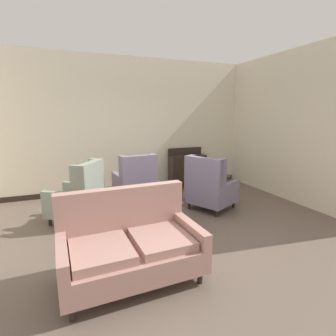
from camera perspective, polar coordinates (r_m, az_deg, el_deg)
The scene contains 12 objects.
ground at distance 4.33m, azimuth 0.16°, elevation -14.42°, with size 8.97×8.97×0.00m, color brown.
wall_back at distance 6.62m, azimuth -9.17°, elevation 9.15°, with size 6.56×0.08×3.27m, color beige.
wall_right at distance 6.45m, azimuth 24.72°, elevation 8.19°, with size 0.08×3.99×3.27m, color beige.
baseboard_back at distance 6.81m, azimuth -8.64°, elevation -4.19°, with size 6.40×0.03×0.12m, color black.
coffee_table at distance 4.46m, azimuth -1.47°, elevation -8.23°, with size 0.81×0.81×0.48m.
porcelain_vase at distance 4.37m, azimuth -1.85°, elevation -5.60°, with size 0.17×0.17×0.29m.
settee at distance 3.20m, azimuth -8.29°, elevation -16.34°, with size 1.61×0.95×1.02m.
armchair_far_left at distance 5.32m, azimuth 9.06°, elevation -4.30°, with size 1.10×1.09×1.10m.
armchair_back_corner at distance 5.53m, azimuth -7.12°, elevation -3.54°, with size 0.81×0.91×1.11m.
armchair_near_window at distance 4.95m, azimuth -18.77°, elevation -5.95°, with size 1.09×1.07×1.10m.
side_table at distance 5.54m, azimuth 11.05°, elevation -4.31°, with size 0.45×0.45×0.67m.
sideboard at distance 7.00m, azimuth 4.24°, elevation -0.12°, with size 0.97×0.37×1.02m.
Camera 1 is at (-1.45, -3.61, 1.90)m, focal length 27.86 mm.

